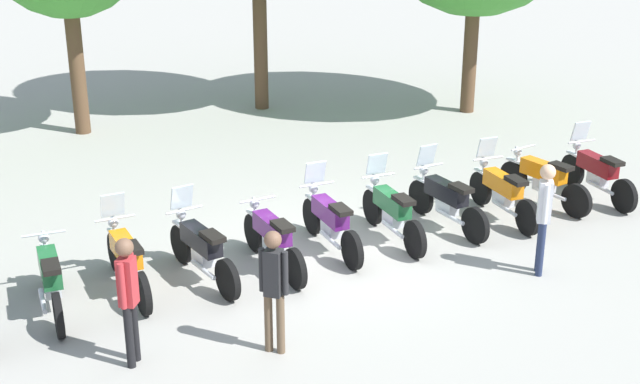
% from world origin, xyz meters
% --- Properties ---
extents(ground_plane, '(80.00, 80.00, 0.00)m').
position_xyz_m(ground_plane, '(0.00, 0.00, 0.00)').
color(ground_plane, '#9E9B93').
extents(motorcycle_1, '(0.62, 2.19, 0.99)m').
position_xyz_m(motorcycle_1, '(-4.53, 0.11, 0.50)').
color(motorcycle_1, black).
rests_on(motorcycle_1, ground_plane).
extents(motorcycle_2, '(0.62, 2.19, 1.37)m').
position_xyz_m(motorcycle_2, '(-3.40, 0.22, 0.52)').
color(motorcycle_2, black).
rests_on(motorcycle_2, ground_plane).
extents(motorcycle_3, '(0.62, 2.19, 1.37)m').
position_xyz_m(motorcycle_3, '(-2.27, 0.06, 0.52)').
color(motorcycle_3, black).
rests_on(motorcycle_3, ground_plane).
extents(motorcycle_4, '(0.62, 2.19, 0.99)m').
position_xyz_m(motorcycle_4, '(-1.14, -0.06, 0.50)').
color(motorcycle_4, black).
rests_on(motorcycle_4, ground_plane).
extents(motorcycle_5, '(0.62, 2.19, 1.37)m').
position_xyz_m(motorcycle_5, '(-0.00, 0.13, 0.52)').
color(motorcycle_5, black).
rests_on(motorcycle_5, ground_plane).
extents(motorcycle_6, '(0.62, 2.19, 1.37)m').
position_xyz_m(motorcycle_6, '(1.13, 0.03, 0.52)').
color(motorcycle_6, black).
rests_on(motorcycle_6, ground_plane).
extents(motorcycle_7, '(0.62, 2.19, 1.37)m').
position_xyz_m(motorcycle_7, '(2.26, 0.05, 0.52)').
color(motorcycle_7, black).
rests_on(motorcycle_7, ground_plane).
extents(motorcycle_8, '(0.63, 2.19, 1.37)m').
position_xyz_m(motorcycle_8, '(3.40, -0.09, 0.52)').
color(motorcycle_8, black).
rests_on(motorcycle_8, ground_plane).
extents(motorcycle_9, '(0.62, 2.19, 0.99)m').
position_xyz_m(motorcycle_9, '(4.52, 0.10, 0.50)').
color(motorcycle_9, black).
rests_on(motorcycle_9, ground_plane).
extents(motorcycle_10, '(0.64, 2.19, 1.37)m').
position_xyz_m(motorcycle_10, '(5.67, -0.10, 0.52)').
color(motorcycle_10, black).
rests_on(motorcycle_10, ground_plane).
extents(person_0, '(0.32, 0.37, 1.76)m').
position_xyz_m(person_0, '(-3.90, -1.82, 1.04)').
color(person_0, black).
rests_on(person_0, ground_plane).
extents(person_1, '(0.33, 0.37, 1.81)m').
position_xyz_m(person_1, '(2.49, -2.17, 1.08)').
color(person_1, '#232D4C').
rests_on(person_1, ground_plane).
extents(person_2, '(0.33, 0.34, 1.73)m').
position_xyz_m(person_2, '(-2.16, -2.39, 1.02)').
color(person_2, brown).
rests_on(person_2, ground_plane).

